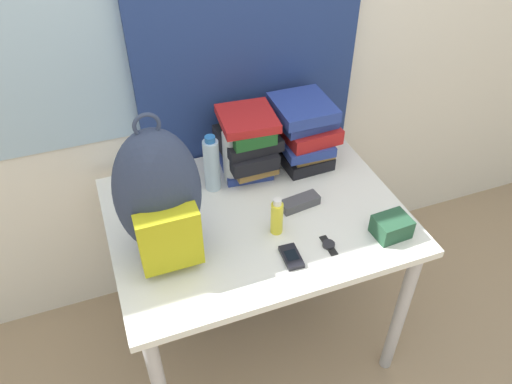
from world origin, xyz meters
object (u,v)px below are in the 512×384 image
(book_stack_center, at_px, (303,130))
(sunscreen_bottle, at_px, (277,217))
(book_stack_left, at_px, (247,143))
(cell_phone, at_px, (291,257))
(water_bottle, at_px, (212,164))
(camera_pouch, at_px, (392,227))
(wristwatch, at_px, (329,245))
(backpack, at_px, (159,198))
(sunglasses_case, at_px, (300,202))
(sports_bottle, at_px, (232,156))

(book_stack_center, bearing_deg, sunscreen_bottle, -125.23)
(book_stack_left, relative_size, sunscreen_bottle, 1.80)
(cell_phone, bearing_deg, water_bottle, 107.06)
(camera_pouch, bearing_deg, wristwatch, 173.93)
(wristwatch, bearing_deg, backpack, 160.61)
(backpack, bearing_deg, sunglasses_case, 4.32)
(backpack, xyz_separation_m, sunscreen_bottle, (0.38, -0.05, -0.16))
(backpack, relative_size, sports_bottle, 2.13)
(water_bottle, bearing_deg, camera_pouch, -42.36)
(sunscreen_bottle, bearing_deg, backpack, 171.86)
(book_stack_left, relative_size, water_bottle, 1.11)
(sunscreen_bottle, bearing_deg, sunglasses_case, 35.14)
(backpack, distance_m, cell_phone, 0.48)
(book_stack_left, height_order, cell_phone, book_stack_left)
(sports_bottle, relative_size, camera_pouch, 1.97)
(book_stack_center, distance_m, wristwatch, 0.53)
(water_bottle, distance_m, cell_phone, 0.48)
(sports_bottle, distance_m, wristwatch, 0.51)
(book_stack_left, bearing_deg, water_bottle, -160.11)
(sunscreen_bottle, bearing_deg, camera_pouch, -22.53)
(water_bottle, height_order, sunscreen_bottle, water_bottle)
(book_stack_center, bearing_deg, water_bottle, -171.48)
(book_stack_center, bearing_deg, sports_bottle, -172.29)
(backpack, xyz_separation_m, wristwatch, (0.52, -0.18, -0.22))
(sunscreen_bottle, bearing_deg, sports_bottle, 99.41)
(sports_bottle, xyz_separation_m, cell_phone, (0.05, -0.47, -0.11))
(sunscreen_bottle, height_order, wristwatch, sunscreen_bottle)
(water_bottle, xyz_separation_m, camera_pouch, (0.51, -0.47, -0.08))
(wristwatch, bearing_deg, water_bottle, 122.53)
(book_stack_left, height_order, wristwatch, book_stack_left)
(sunglasses_case, bearing_deg, sunscreen_bottle, -144.86)
(book_stack_left, height_order, camera_pouch, book_stack_left)
(book_stack_left, distance_m, sports_bottle, 0.09)
(book_stack_center, relative_size, camera_pouch, 2.37)
(book_stack_left, relative_size, camera_pouch, 2.11)
(water_bottle, height_order, wristwatch, water_bottle)
(water_bottle, relative_size, sunscreen_bottle, 1.61)
(book_stack_left, xyz_separation_m, book_stack_center, (0.24, 0.00, 0.00))
(wristwatch, bearing_deg, sunscreen_bottle, 137.54)
(book_stack_center, bearing_deg, sunglasses_case, -115.04)
(backpack, height_order, sunscreen_bottle, backpack)
(book_stack_center, relative_size, sunglasses_case, 1.92)
(backpack, height_order, wristwatch, backpack)
(book_stack_center, relative_size, cell_phone, 2.77)
(book_stack_left, distance_m, sunscreen_bottle, 0.38)
(sunscreen_bottle, bearing_deg, water_bottle, 114.18)
(backpack, distance_m, camera_pouch, 0.80)
(camera_pouch, xyz_separation_m, wristwatch, (-0.23, 0.02, -0.03))
(wristwatch, bearing_deg, book_stack_left, 103.34)
(book_stack_left, distance_m, water_bottle, 0.17)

